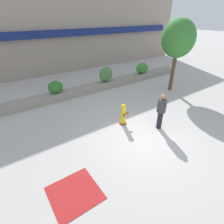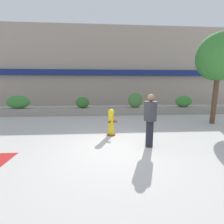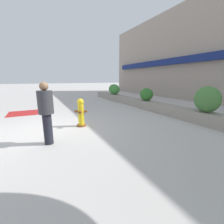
% 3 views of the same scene
% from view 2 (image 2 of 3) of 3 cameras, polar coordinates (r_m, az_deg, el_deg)
% --- Properties ---
extents(ground_plane, '(120.00, 120.00, 0.00)m').
position_cam_2_polar(ground_plane, '(4.83, 1.04, -14.27)').
color(ground_plane, '#BCB7B2').
extents(building_facade, '(30.00, 1.36, 8.00)m').
position_cam_2_polar(building_facade, '(16.51, -2.56, 16.72)').
color(building_facade, gray).
rests_on(building_facade, ground).
extents(planter_wall_low, '(18.00, 0.70, 0.50)m').
position_cam_2_polar(planter_wall_low, '(10.55, -1.69, 0.35)').
color(planter_wall_low, gray).
rests_on(planter_wall_low, ground).
extents(hedge_bush_0, '(1.54, 0.70, 0.86)m').
position_cam_2_polar(hedge_bush_0, '(11.87, -32.17, 3.21)').
color(hedge_bush_0, '#387F33').
rests_on(hedge_bush_0, planter_wall_low).
extents(hedge_bush_1, '(0.92, 0.70, 0.75)m').
position_cam_2_polar(hedge_bush_1, '(10.54, -11.15, 3.60)').
color(hedge_bush_1, '#2D6B28').
rests_on(hedge_bush_1, planter_wall_low).
extents(hedge_bush_2, '(1.04, 0.64, 1.03)m').
position_cam_2_polar(hedge_bush_2, '(10.70, 8.84, 4.50)').
color(hedge_bush_2, '#427538').
rests_on(hedge_bush_2, planter_wall_low).
extents(hedge_bush_3, '(1.17, 0.70, 0.83)m').
position_cam_2_polar(hedge_bush_3, '(11.99, 25.61, 3.73)').
color(hedge_bush_3, '#387F33').
rests_on(hedge_bush_3, planter_wall_low).
extents(fire_hydrant, '(0.48, 0.47, 1.08)m').
position_cam_2_polar(fire_hydrant, '(6.04, -0.32, -3.81)').
color(fire_hydrant, brown).
rests_on(fire_hydrant, ground).
extents(street_tree, '(2.23, 2.01, 4.60)m').
position_cam_2_polar(street_tree, '(9.60, 35.74, 16.54)').
color(street_tree, brown).
rests_on(street_tree, ground).
extents(pedestrian, '(0.51, 0.51, 1.73)m').
position_cam_2_polar(pedestrian, '(4.95, 14.35, -1.97)').
color(pedestrian, black).
rests_on(pedestrian, ground).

